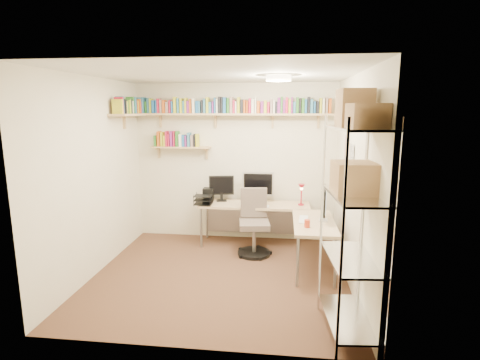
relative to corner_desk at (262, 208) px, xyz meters
name	(u,v)px	position (x,y,z in m)	size (l,w,h in m)	color
ground	(220,275)	(-0.47, -0.97, -0.65)	(3.20, 3.20, 0.00)	#4B2A20
room_shell	(219,156)	(-0.47, -0.96, 0.90)	(3.24, 3.04, 2.52)	beige
wall_shelves	(206,114)	(-0.88, 0.33, 1.38)	(3.12, 1.09, 0.80)	tan
corner_desk	(262,208)	(0.00, 0.00, 0.00)	(2.02, 1.67, 1.14)	tan
office_chair	(254,227)	(-0.10, -0.16, -0.25)	(0.51, 0.51, 0.96)	black
wire_rack	(356,169)	(0.94, -2.02, 0.93)	(0.51, 0.92, 2.28)	silver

